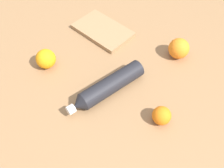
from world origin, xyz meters
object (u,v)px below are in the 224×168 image
Objects in this scene: orange_0 at (162,116)px; orange_1 at (46,59)px; water_bottle at (107,87)px; cutting_board at (103,30)px; orange_2 at (179,48)px.

orange_1 reaches higher than orange_0.
cutting_board is at bearing -124.13° from water_bottle.
orange_0 is 0.77× the size of orange_2.
water_bottle is 3.99× the size of orange_1.
cutting_board is at bearing -108.62° from orange_1.
orange_0 is 0.83× the size of orange_1.
water_bottle is at bearing -5.70° from orange_0.
cutting_board is (0.18, -0.28, -0.02)m from water_bottle.
orange_1 is at bearing 33.96° from orange_2.
water_bottle is 1.23× the size of cutting_board.
orange_2 reaches higher than orange_1.
water_bottle reaches higher than cutting_board.
water_bottle is at bearing 136.87° from cutting_board.
orange_0 is 0.50m from cutting_board.
water_bottle is at bearing 179.09° from orange_1.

